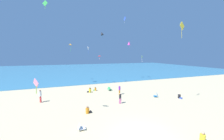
# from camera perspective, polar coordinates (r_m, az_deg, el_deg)

# --- Properties ---
(ground_plane) EXTENTS (120.00, 120.00, 0.00)m
(ground_plane) POSITION_cam_1_polar(r_m,az_deg,el_deg) (19.68, -3.42, -11.56)
(ground_plane) COLOR #C6B58C
(ocean_water) EXTENTS (120.00, 60.00, 0.05)m
(ocean_water) POSITION_cam_1_polar(r_m,az_deg,el_deg) (57.40, -14.40, 0.25)
(ocean_water) COLOR teal
(ocean_water) RESTS_ON ground_plane
(beach_chair_far_left) EXTENTS (0.80, 0.79, 0.61)m
(beach_chair_far_left) POSITION_cam_1_polar(r_m,az_deg,el_deg) (20.60, 18.49, -10.28)
(beach_chair_far_left) COLOR #2370B2
(beach_chair_far_left) RESTS_ON ground_plane
(beach_chair_near_camera) EXTENTS (0.63, 0.54, 0.51)m
(beach_chair_near_camera) POSITION_cam_1_polar(r_m,az_deg,el_deg) (12.04, -13.24, -22.89)
(beach_chair_near_camera) COLOR white
(beach_chair_near_camera) RESTS_ON ground_plane
(beach_chair_far_right) EXTENTS (0.75, 0.74, 0.62)m
(beach_chair_far_right) POSITION_cam_1_polar(r_m,az_deg,el_deg) (22.95, -1.07, -8.13)
(beach_chair_far_right) COLOR #2D9956
(beach_chair_far_right) RESTS_ON ground_plane
(person_0) EXTENTS (0.43, 0.65, 0.76)m
(person_0) POSITION_cam_1_polar(r_m,az_deg,el_deg) (12.26, 34.61, -23.06)
(person_0) COLOR yellow
(person_0) RESTS_ON ground_plane
(person_1) EXTENTS (0.58, 0.48, 0.65)m
(person_1) POSITION_cam_1_polar(r_m,az_deg,el_deg) (23.12, -7.23, -8.22)
(person_1) COLOR orange
(person_1) RESTS_ON ground_plane
(person_2) EXTENTS (0.45, 0.45, 1.66)m
(person_2) POSITION_cam_1_polar(r_m,az_deg,el_deg) (19.61, -28.49, -9.49)
(person_2) COLOR red
(person_2) RESTS_ON ground_plane
(person_3) EXTENTS (0.68, 0.45, 0.79)m
(person_3) POSITION_cam_1_polar(r_m,az_deg,el_deg) (14.75, -10.37, -16.79)
(person_3) COLOR orange
(person_3) RESTS_ON ground_plane
(person_4) EXTENTS (0.41, 0.41, 1.48)m
(person_4) POSITION_cam_1_polar(r_m,az_deg,el_deg) (20.63, 3.24, -8.22)
(person_4) COLOR orange
(person_4) RESTS_ON ground_plane
(person_5) EXTENTS (0.73, 0.62, 0.82)m
(person_5) POSITION_cam_1_polar(r_m,az_deg,el_deg) (22.18, -9.58, -8.73)
(person_5) COLOR yellow
(person_5) RESTS_ON ground_plane
(person_6) EXTENTS (0.43, 0.63, 0.73)m
(person_6) POSITION_cam_1_polar(r_m,az_deg,el_deg) (21.34, 27.06, -10.07)
(person_6) COLOR black
(person_6) RESTS_ON ground_plane
(person_7) EXTENTS (0.33, 0.33, 1.37)m
(person_7) POSITION_cam_1_polar(r_m,az_deg,el_deg) (17.00, 3.52, -11.69)
(person_7) COLOR #D8599E
(person_7) RESTS_ON ground_plane
(kite_yellow) EXTENTS (1.04, 0.34, 2.03)m
(kite_yellow) POSITION_cam_1_polar(r_m,az_deg,el_deg) (18.93, 27.95, 16.38)
(kite_yellow) COLOR yellow
(kite_black) EXTENTS (0.81, 0.92, 1.14)m
(kite_black) POSITION_cam_1_polar(r_m,az_deg,el_deg) (27.23, -4.40, 15.43)
(kite_black) COLOR black
(kite_lime) EXTENTS (0.42, 0.44, 1.53)m
(kite_lime) POSITION_cam_1_polar(r_m,az_deg,el_deg) (32.92, 12.81, 5.35)
(kite_lime) COLOR #99DB33
(kite_blue) EXTENTS (0.25, 0.99, 1.44)m
(kite_blue) POSITION_cam_1_polar(r_m,az_deg,el_deg) (32.59, 5.48, 21.09)
(kite_blue) COLOR blue
(kite_pink) EXTENTS (0.34, 0.45, 0.86)m
(kite_pink) POSITION_cam_1_polar(r_m,az_deg,el_deg) (8.23, -29.95, -4.98)
(kite_pink) COLOR pink
(kite_orange) EXTENTS (0.83, 0.92, 1.78)m
(kite_orange) POSITION_cam_1_polar(r_m,az_deg,el_deg) (31.62, -17.38, 10.47)
(kite_orange) COLOR orange
(kite_magenta) EXTENTS (0.81, 0.83, 1.60)m
(kite_magenta) POSITION_cam_1_polar(r_m,az_deg,el_deg) (33.18, 7.32, 11.37)
(kite_magenta) COLOR #DB3DA8
(kite_white) EXTENTS (0.50, 0.70, 1.64)m
(kite_white) POSITION_cam_1_polar(r_m,az_deg,el_deg) (28.94, -10.17, 9.15)
(kite_white) COLOR white
(kite_red) EXTENTS (0.66, 0.62, 0.98)m
(kite_red) POSITION_cam_1_polar(r_m,az_deg,el_deg) (27.43, -5.51, 6.08)
(kite_red) COLOR red
(kite_green) EXTENTS (0.93, 0.64, 1.52)m
(kite_green) POSITION_cam_1_polar(r_m,az_deg,el_deg) (28.26, -26.87, 24.25)
(kite_green) COLOR green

